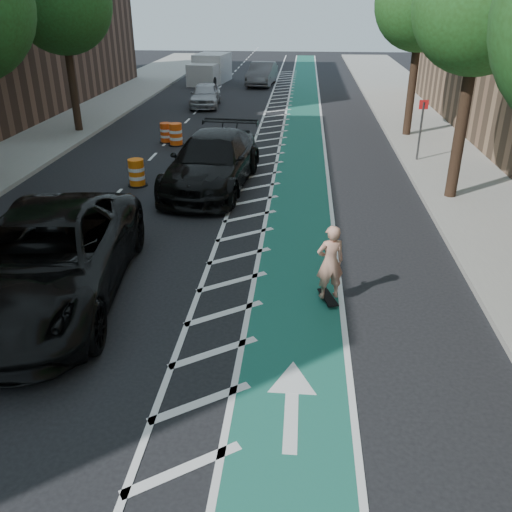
# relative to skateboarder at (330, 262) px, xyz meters

# --- Properties ---
(ground) EXTENTS (120.00, 120.00, 0.00)m
(ground) POSITION_rel_skateboarder_xyz_m (-3.70, -0.73, -0.95)
(ground) COLOR black
(ground) RESTS_ON ground
(bike_lane) EXTENTS (2.00, 90.00, 0.01)m
(bike_lane) POSITION_rel_skateboarder_xyz_m (-0.70, 9.27, -0.94)
(bike_lane) COLOR #1B6048
(bike_lane) RESTS_ON ground
(buffer_strip) EXTENTS (1.40, 90.00, 0.01)m
(buffer_strip) POSITION_rel_skateboarder_xyz_m (-2.20, 9.27, -0.94)
(buffer_strip) COLOR silver
(buffer_strip) RESTS_ON ground
(sidewalk_right) EXTENTS (5.00, 90.00, 0.15)m
(sidewalk_right) POSITION_rel_skateboarder_xyz_m (5.80, 9.27, -0.87)
(sidewalk_right) COLOR gray
(sidewalk_right) RESTS_ON ground
(curb_right) EXTENTS (0.12, 90.00, 0.16)m
(curb_right) POSITION_rel_skateboarder_xyz_m (3.35, 9.27, -0.87)
(curb_right) COLOR gray
(curb_right) RESTS_ON ground
(curb_left) EXTENTS (0.12, 90.00, 0.16)m
(curb_left) POSITION_rel_skateboarder_xyz_m (-10.75, 9.27, -0.87)
(curb_left) COLOR gray
(curb_left) RESTS_ON ground
(tree_r_c) EXTENTS (4.20, 4.20, 7.90)m
(tree_r_c) POSITION_rel_skateboarder_xyz_m (4.20, 7.27, 4.82)
(tree_r_c) COLOR #382619
(tree_r_c) RESTS_ON ground
(tree_r_d) EXTENTS (4.20, 4.20, 7.90)m
(tree_r_d) POSITION_rel_skateboarder_xyz_m (4.20, 15.27, 4.82)
(tree_r_d) COLOR #382619
(tree_r_d) RESTS_ON ground
(tree_l_d) EXTENTS (4.20, 4.20, 7.90)m
(tree_l_d) POSITION_rel_skateboarder_xyz_m (-11.60, 15.27, 4.82)
(tree_l_d) COLOR #382619
(tree_l_d) RESTS_ON ground
(sign_post) EXTENTS (0.35, 0.08, 2.47)m
(sign_post) POSITION_rel_skateboarder_xyz_m (3.90, 11.27, 0.40)
(sign_post) COLOR #4C4C4C
(sign_post) RESTS_ON ground
(skateboard) EXTENTS (0.46, 0.82, 0.11)m
(skateboard) POSITION_rel_skateboarder_xyz_m (0.00, 0.00, -0.86)
(skateboard) COLOR black
(skateboard) RESTS_ON ground
(skateboarder) EXTENTS (0.71, 0.57, 1.69)m
(skateboarder) POSITION_rel_skateboarder_xyz_m (0.00, 0.00, 0.00)
(skateboarder) COLOR tan
(skateboarder) RESTS_ON skateboard
(suv_near) EXTENTS (4.00, 7.35, 1.95)m
(suv_near) POSITION_rel_skateboarder_xyz_m (-6.10, -0.44, 0.03)
(suv_near) COLOR black
(suv_near) RESTS_ON ground
(suv_far) EXTENTS (3.10, 6.48, 1.82)m
(suv_far) POSITION_rel_skateboarder_xyz_m (-3.76, 7.61, -0.04)
(suv_far) COLOR black
(suv_far) RESTS_ON ground
(car_silver) EXTENTS (1.90, 4.17, 1.39)m
(car_silver) POSITION_rel_skateboarder_xyz_m (-6.62, 22.73, -0.26)
(car_silver) COLOR #A9A9AE
(car_silver) RESTS_ON ground
(car_grey) EXTENTS (2.14, 5.05, 1.62)m
(car_grey) POSITION_rel_skateboarder_xyz_m (-3.90, 31.70, -0.14)
(car_grey) COLOR #5B5B60
(car_grey) RESTS_ON ground
(box_truck) EXTENTS (2.82, 5.18, 2.06)m
(box_truck) POSITION_rel_skateboarder_xyz_m (-7.97, 32.71, -0.00)
(box_truck) COLOR beige
(box_truck) RESTS_ON ground
(barrel_a) EXTENTS (0.69, 0.69, 0.95)m
(barrel_a) POSITION_rel_skateboarder_xyz_m (-6.44, 7.51, -0.50)
(barrel_a) COLOR orange
(barrel_a) RESTS_ON ground
(barrel_b) EXTENTS (0.72, 0.72, 0.98)m
(barrel_b) POSITION_rel_skateboarder_xyz_m (-6.33, 13.27, -0.49)
(barrel_b) COLOR #FF540D
(barrel_b) RESTS_ON ground
(barrel_c) EXTENTS (0.65, 0.65, 0.88)m
(barrel_c) POSITION_rel_skateboarder_xyz_m (-6.90, 13.77, -0.53)
(barrel_c) COLOR #EB460C
(barrel_c) RESTS_ON ground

